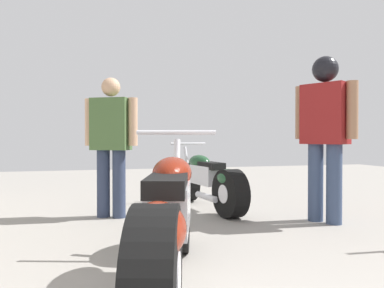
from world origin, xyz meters
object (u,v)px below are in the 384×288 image
Objects in this scene: motorcycle_black_naked at (207,181)px; motorcycle_maroon_cruiser at (169,222)px; mechanic_in_blue at (111,138)px; mechanic_with_helmet at (325,123)px.

motorcycle_maroon_cruiser is at bearing -112.45° from motorcycle_black_naked.
mechanic_in_blue is at bearing 95.87° from motorcycle_maroon_cruiser.
mechanic_in_blue is (-0.22, 2.18, 0.49)m from motorcycle_maroon_cruiser.
motorcycle_maroon_cruiser is 2.25m from mechanic_in_blue.
motorcycle_black_naked is at bearing 9.24° from mechanic_in_blue.
motorcycle_black_naked is 1.34m from mechanic_in_blue.
mechanic_with_helmet reaches higher than motorcycle_maroon_cruiser.
mechanic_in_blue reaches higher than motorcycle_black_naked.
mechanic_in_blue is 2.37m from mechanic_with_helmet.
mechanic_with_helmet is (1.98, 1.32, 0.66)m from motorcycle_maroon_cruiser.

